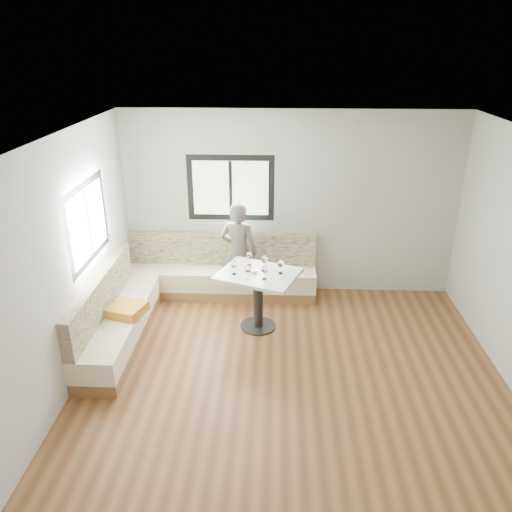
{
  "coord_description": "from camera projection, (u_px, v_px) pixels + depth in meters",
  "views": [
    {
      "loc": [
        -0.21,
        -4.69,
        3.67
      ],
      "look_at": [
        -0.48,
        1.4,
        1.03
      ],
      "focal_mm": 35.0,
      "sensor_mm": 36.0,
      "label": 1
    }
  ],
  "objects": [
    {
      "name": "wine_glass_b",
      "position": [
        248.0,
        269.0,
        6.41
      ],
      "size": [
        0.09,
        0.09,
        0.2
      ],
      "color": "white",
      "rests_on": "table"
    },
    {
      "name": "wine_glass_f",
      "position": [
        249.0,
        256.0,
        6.8
      ],
      "size": [
        0.09,
        0.09,
        0.2
      ],
      "color": "white",
      "rests_on": "table"
    },
    {
      "name": "room",
      "position": [
        288.0,
        273.0,
        5.26
      ],
      "size": [
        5.01,
        5.01,
        2.81
      ],
      "color": "brown",
      "rests_on": "ground"
    },
    {
      "name": "person",
      "position": [
        239.0,
        252.0,
        7.41
      ],
      "size": [
        0.63,
        0.49,
        1.55
      ],
      "primitive_type": "imported",
      "rotation": [
        0.0,
        0.0,
        2.91
      ],
      "color": "#534C4A",
      "rests_on": "ground"
    },
    {
      "name": "wine_glass_e",
      "position": [
        281.0,
        264.0,
        6.56
      ],
      "size": [
        0.09,
        0.09,
        0.2
      ],
      "color": "white",
      "rests_on": "table"
    },
    {
      "name": "banquette",
      "position": [
        179.0,
        293.0,
        7.17
      ],
      "size": [
        2.9,
        2.8,
        0.95
      ],
      "color": "brown",
      "rests_on": "ground"
    },
    {
      "name": "olive_ramekin",
      "position": [
        254.0,
        271.0,
        6.63
      ],
      "size": [
        0.09,
        0.09,
        0.04
      ],
      "color": "white",
      "rests_on": "table"
    },
    {
      "name": "table",
      "position": [
        258.0,
        287.0,
        6.71
      ],
      "size": [
        1.22,
        1.1,
        0.83
      ],
      "rotation": [
        0.0,
        0.0,
        -0.37
      ],
      "color": "black",
      "rests_on": "ground"
    },
    {
      "name": "wine_glass_a",
      "position": [
        234.0,
        265.0,
        6.54
      ],
      "size": [
        0.09,
        0.09,
        0.2
      ],
      "color": "white",
      "rests_on": "table"
    },
    {
      "name": "wine_glass_c",
      "position": [
        265.0,
        270.0,
        6.4
      ],
      "size": [
        0.09,
        0.09,
        0.2
      ],
      "color": "white",
      "rests_on": "table"
    },
    {
      "name": "wine_glass_d",
      "position": [
        265.0,
        260.0,
        6.69
      ],
      "size": [
        0.09,
        0.09,
        0.2
      ],
      "color": "white",
      "rests_on": "table"
    }
  ]
}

